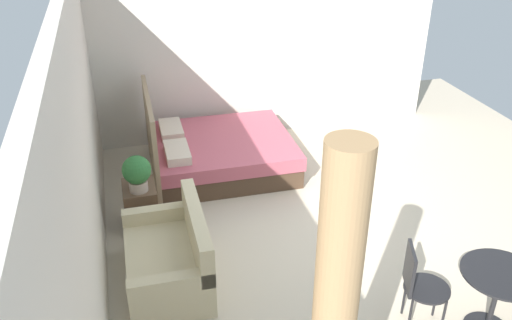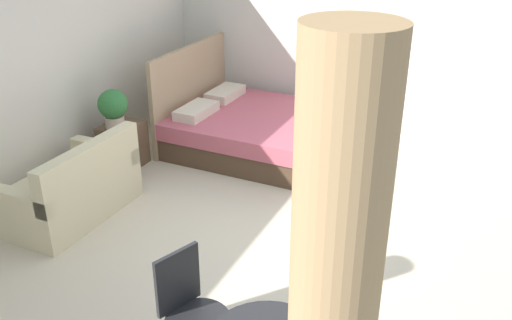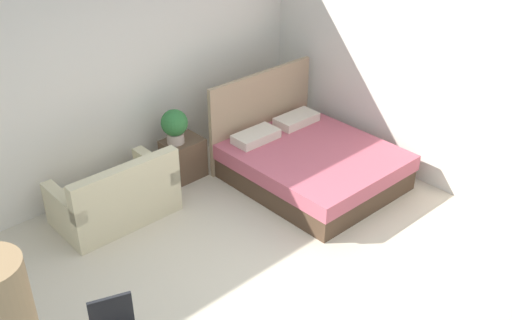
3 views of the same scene
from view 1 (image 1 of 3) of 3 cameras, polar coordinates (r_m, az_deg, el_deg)
ground_plane at (r=6.78m, az=8.37°, el=-7.24°), size 9.02×8.63×0.02m
wall_back at (r=5.59m, az=-18.12°, el=0.81°), size 9.02×0.12×2.89m
wall_right at (r=8.71m, az=1.32°, el=11.97°), size 0.12×5.63×2.89m
bed at (r=7.87m, az=-4.23°, el=0.86°), size 1.79×2.06×1.25m
couch at (r=5.84m, az=-9.03°, el=-10.40°), size 1.36×0.85×0.84m
nightstand at (r=6.78m, az=-12.20°, el=-4.71°), size 0.50×0.40×0.54m
potted_plant at (r=6.43m, az=-12.61°, el=-1.27°), size 0.34×0.34×0.45m
balcony_table at (r=5.55m, az=24.35°, el=-12.58°), size 0.73×0.73×0.70m
cafe_chair_near_window at (r=5.31m, az=16.95°, el=-12.27°), size 0.55×0.55×0.91m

